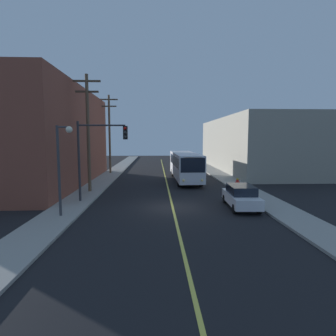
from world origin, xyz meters
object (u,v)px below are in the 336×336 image
object	(u,v)px
city_bus	(185,165)
parked_car_white	(241,196)
utility_pole_mid	(109,131)
fire_hydrant	(237,182)
utility_pole_near	(88,128)
traffic_signal_left_corner	(99,146)
street_lamp_left	(62,157)

from	to	relation	value
city_bus	parked_car_white	distance (m)	13.37
utility_pole_mid	fire_hydrant	bearing A→B (deg)	-39.20
city_bus	fire_hydrant	xyz separation A→B (m)	(4.65, -5.31, -1.23)
utility_pole_near	fire_hydrant	world-z (taller)	utility_pole_near
traffic_signal_left_corner	fire_hydrant	size ratio (longest dim) A/B	7.14
traffic_signal_left_corner	utility_pole_near	bearing A→B (deg)	113.87
city_bus	parked_car_white	size ratio (longest dim) A/B	2.73
parked_car_white	street_lamp_left	xyz separation A→B (m)	(-11.60, -1.89, 2.90)
traffic_signal_left_corner	street_lamp_left	bearing A→B (deg)	-109.45
utility_pole_mid	street_lamp_left	size ratio (longest dim) A/B	1.93
parked_car_white	fire_hydrant	world-z (taller)	parked_car_white
city_bus	utility_pole_near	size ratio (longest dim) A/B	1.19
utility_pole_mid	utility_pole_near	bearing A→B (deg)	-88.44
city_bus	traffic_signal_left_corner	bearing A→B (deg)	-124.77
parked_car_white	utility_pole_mid	world-z (taller)	utility_pole_mid
traffic_signal_left_corner	parked_car_white	bearing A→B (deg)	-11.75
parked_car_white	traffic_signal_left_corner	world-z (taller)	traffic_signal_left_corner
street_lamp_left	utility_pole_mid	bearing A→B (deg)	91.88
city_bus	utility_pole_mid	world-z (taller)	utility_pole_mid
city_bus	traffic_signal_left_corner	xyz separation A→B (m)	(-7.61, -10.96, 2.49)
parked_car_white	traffic_signal_left_corner	distance (m)	10.97
utility_pole_mid	fire_hydrant	world-z (taller)	utility_pole_mid
utility_pole_near	parked_car_white	bearing A→B (deg)	-26.99
parked_car_white	utility_pole_near	size ratio (longest dim) A/B	0.43
city_bus	utility_pole_near	world-z (taller)	utility_pole_near
parked_car_white	utility_pole_mid	xyz separation A→B (m)	(-12.31, 19.49, 5.12)
utility_pole_near	utility_pole_mid	world-z (taller)	utility_pole_mid
city_bus	utility_pole_near	distance (m)	12.35
parked_car_white	traffic_signal_left_corner	size ratio (longest dim) A/B	0.74
traffic_signal_left_corner	fire_hydrant	distance (m)	14.00
fire_hydrant	traffic_signal_left_corner	bearing A→B (deg)	-155.27
fire_hydrant	parked_car_white	bearing A→B (deg)	-104.95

